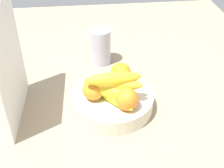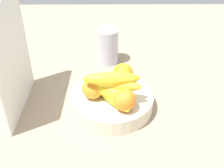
{
  "view_description": "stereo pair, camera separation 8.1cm",
  "coord_description": "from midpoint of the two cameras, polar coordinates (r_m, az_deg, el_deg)",
  "views": [
    {
      "loc": [
        -75.21,
        7.18,
        64.81
      ],
      "look_at": [
        0.38,
        -1.34,
        9.18
      ],
      "focal_mm": 48.3,
      "sensor_mm": 36.0,
      "label": 1
    },
    {
      "loc": [
        -75.69,
        -0.9,
        64.81
      ],
      "look_at": [
        0.38,
        -1.34,
        9.18
      ],
      "focal_mm": 48.3,
      "sensor_mm": 36.0,
      "label": 2
    }
  ],
  "objects": [
    {
      "name": "banana_bunch",
      "position": [
        0.9,
        2.53,
        -0.76
      ],
      "size": [
        15.99,
        18.22,
        10.6
      ],
      "color": "yellow",
      "rests_on": "fruit_bowl"
    },
    {
      "name": "cutting_board",
      "position": [
        0.93,
        -16.27,
        4.37
      ],
      "size": [
        28.05,
        2.79,
        36.0
      ],
      "primitive_type": "cube",
      "rotation": [
        0.0,
        0.0,
        -0.04
      ],
      "color": "white",
      "rests_on": "ground_plane"
    },
    {
      "name": "ground_plane",
      "position": [
        1.0,
        1.55,
        -5.12
      ],
      "size": [
        180.0,
        140.0,
        3.0
      ],
      "primitive_type": "cube",
      "color": "gray"
    },
    {
      "name": "orange_center",
      "position": [
        0.89,
        5.0,
        -3.12
      ],
      "size": [
        6.88,
        6.88,
        6.88
      ],
      "primitive_type": "sphere",
      "color": "orange",
      "rests_on": "fruit_bowl"
    },
    {
      "name": "orange_front_right",
      "position": [
        0.93,
        -1.18,
        -0.85
      ],
      "size": [
        6.88,
        6.88,
        6.88
      ],
      "primitive_type": "sphere",
      "color": "orange",
      "rests_on": "fruit_bowl"
    },
    {
      "name": "thermos_tumbler",
      "position": [
        1.19,
        1.15,
        7.12
      ],
      "size": [
        8.04,
        8.04,
        14.19
      ],
      "primitive_type": "cylinder",
      "color": "#AEB0C4",
      "rests_on": "ground_plane"
    },
    {
      "name": "fruit_bowl",
      "position": [
        0.98,
        2.36,
        -3.18
      ],
      "size": [
        26.55,
        26.55,
        5.18
      ],
      "primitive_type": "cylinder",
      "color": "beige",
      "rests_on": "ground_plane"
    },
    {
      "name": "orange_front_left",
      "position": [
        1.0,
        4.39,
        1.93
      ],
      "size": [
        6.88,
        6.88,
        6.88
      ],
      "primitive_type": "sphere",
      "color": "orange",
      "rests_on": "fruit_bowl"
    }
  ]
}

